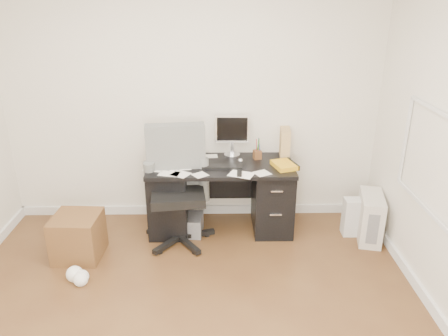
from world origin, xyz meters
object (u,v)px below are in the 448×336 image
at_px(desk, 221,195).
at_px(lcd_monitor, 232,135).
at_px(wicker_basket, 78,236).
at_px(pc_tower, 370,217).
at_px(office_chair, 178,188).
at_px(keyboard, 222,166).

height_order(desk, lcd_monitor, lcd_monitor).
bearing_deg(desk, wicker_basket, -159.28).
bearing_deg(pc_tower, desk, -176.52).
relative_size(desk, pc_tower, 3.06).
bearing_deg(lcd_monitor, desk, -114.10).
height_order(pc_tower, wicker_basket, pc_tower).
bearing_deg(wicker_basket, desk, 20.72).
bearing_deg(pc_tower, wicker_basket, -162.06).
height_order(desk, office_chair, office_chair).
height_order(desk, wicker_basket, desk).
relative_size(desk, lcd_monitor, 3.24).
relative_size(pc_tower, wicker_basket, 1.13).
bearing_deg(wicker_basket, pc_tower, 5.48).
height_order(lcd_monitor, keyboard, lcd_monitor).
height_order(office_chair, pc_tower, office_chair).
distance_m(desk, office_chair, 0.54).
height_order(keyboard, wicker_basket, keyboard).
relative_size(desk, office_chair, 1.25).
distance_m(desk, lcd_monitor, 0.64).
height_order(desk, pc_tower, desk).
relative_size(keyboard, office_chair, 0.34).
relative_size(lcd_monitor, keyboard, 1.13).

